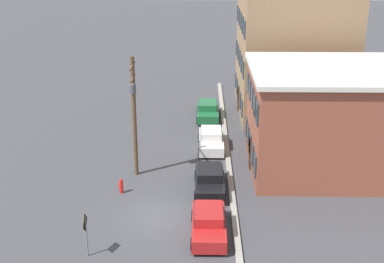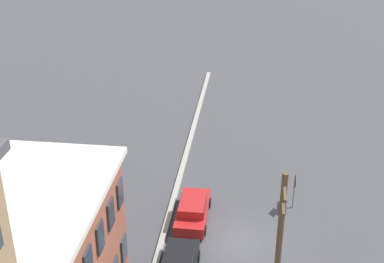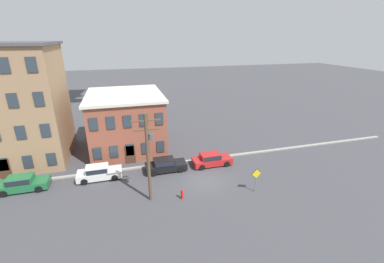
{
  "view_description": "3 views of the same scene",
  "coord_description": "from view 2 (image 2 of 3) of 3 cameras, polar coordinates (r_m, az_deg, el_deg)",
  "views": [
    {
      "loc": [
        26.92,
        2.52,
        15.5
      ],
      "look_at": [
        -0.12,
        2.06,
        5.23
      ],
      "focal_mm": 50.0,
      "sensor_mm": 36.0,
      "label": 1
    },
    {
      "loc": [
        -25.07,
        -0.28,
        19.34
      ],
      "look_at": [
        -1.1,
        2.69,
        7.48
      ],
      "focal_mm": 50.0,
      "sensor_mm": 36.0,
      "label": 2
    },
    {
      "loc": [
        -7.47,
        -21.58,
        13.82
      ],
      "look_at": [
        0.09,
        5.14,
        3.49
      ],
      "focal_mm": 24.0,
      "sensor_mm": 36.0,
      "label": 3
    }
  ],
  "objects": [
    {
      "name": "utility_pole",
      "position": [
        24.43,
        9.3,
        -11.51
      ],
      "size": [
        2.4,
        0.44,
        8.09
      ],
      "color": "brown",
      "rests_on": "ground_plane"
    },
    {
      "name": "caution_sign",
      "position": [
        34.12,
        10.9,
        -5.69
      ],
      "size": [
        1.02,
        0.08,
        2.42
      ],
      "color": "slate",
      "rests_on": "ground_plane"
    },
    {
      "name": "kerb_strip",
      "position": [
        31.98,
        -3.04,
        -10.93
      ],
      "size": [
        56.0,
        0.36,
        0.16
      ],
      "primitive_type": "cube",
      "color": "#9E998E",
      "rests_on": "ground_plane"
    },
    {
      "name": "ground_plane",
      "position": [
        31.67,
        5.18,
        -11.62
      ],
      "size": [
        200.0,
        200.0,
        0.0
      ],
      "primitive_type": "plane",
      "color": "#424247"
    },
    {
      "name": "car_red",
      "position": [
        32.82,
        0.07,
        -8.36
      ],
      "size": [
        4.4,
        1.92,
        1.43
      ],
      "color": "#B21E1E",
      "rests_on": "ground_plane"
    }
  ]
}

